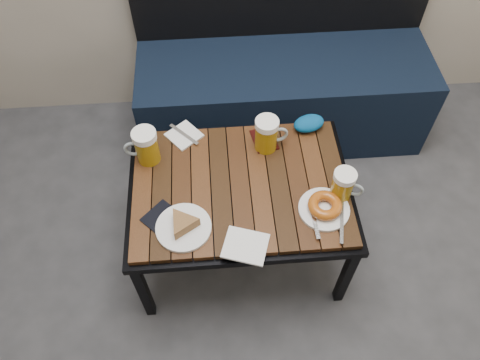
{
  "coord_description": "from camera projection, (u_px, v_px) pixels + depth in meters",
  "views": [
    {
      "loc": [
        -0.17,
        0.03,
        1.89
      ],
      "look_at": [
        -0.09,
        1.04,
        0.5
      ],
      "focal_mm": 35.0,
      "sensor_mm": 36.0,
      "label": 1
    }
  ],
  "objects": [
    {
      "name": "bench",
      "position": [
        282.0,
        87.0,
        2.34
      ],
      "size": [
        1.4,
        0.5,
        0.95
      ],
      "color": "black",
      "rests_on": "ground"
    },
    {
      "name": "cafe_table",
      "position": [
        240.0,
        191.0,
        1.78
      ],
      "size": [
        0.84,
        0.62,
        0.47
      ],
      "color": "black",
      "rests_on": "ground"
    },
    {
      "name": "beer_mug_left",
      "position": [
        146.0,
        146.0,
        1.75
      ],
      "size": [
        0.14,
        0.09,
        0.15
      ],
      "rotation": [
        0.0,
        0.0,
        3.11
      ],
      "color": "#9B700C",
      "rests_on": "cafe_table"
    },
    {
      "name": "beer_mug_centre",
      "position": [
        267.0,
        134.0,
        1.79
      ],
      "size": [
        0.14,
        0.1,
        0.15
      ],
      "rotation": [
        0.0,
        0.0,
        0.13
      ],
      "color": "#9B700C",
      "rests_on": "cafe_table"
    },
    {
      "name": "beer_mug_right",
      "position": [
        343.0,
        185.0,
        1.66
      ],
      "size": [
        0.13,
        0.1,
        0.13
      ],
      "rotation": [
        0.0,
        0.0,
        -0.36
      ],
      "color": "#9B700C",
      "rests_on": "cafe_table"
    },
    {
      "name": "plate_pie",
      "position": [
        183.0,
        225.0,
        1.61
      ],
      "size": [
        0.2,
        0.2,
        0.05
      ],
      "color": "white",
      "rests_on": "cafe_table"
    },
    {
      "name": "plate_bagel",
      "position": [
        325.0,
        207.0,
        1.66
      ],
      "size": [
        0.18,
        0.24,
        0.05
      ],
      "color": "white",
      "rests_on": "cafe_table"
    },
    {
      "name": "napkin_left",
      "position": [
        184.0,
        135.0,
        1.88
      ],
      "size": [
        0.16,
        0.16,
        0.01
      ],
      "rotation": [
        0.0,
        0.0,
        0.68
      ],
      "color": "white",
      "rests_on": "cafe_table"
    },
    {
      "name": "napkin_right",
      "position": [
        245.0,
        246.0,
        1.59
      ],
      "size": [
        0.18,
        0.16,
        0.01
      ],
      "rotation": [
        0.0,
        0.0,
        -0.32
      ],
      "color": "white",
      "rests_on": "cafe_table"
    },
    {
      "name": "passport_navy",
      "position": [
        159.0,
        216.0,
        1.66
      ],
      "size": [
        0.14,
        0.14,
        0.01
      ],
      "primitive_type": "cube",
      "rotation": [
        0.0,
        0.0,
        -0.78
      ],
      "color": "black",
      "rests_on": "cafe_table"
    },
    {
      "name": "passport_burgundy",
      "position": [
        264.0,
        140.0,
        1.87
      ],
      "size": [
        0.11,
        0.14,
        0.01
      ],
      "primitive_type": "cube",
      "rotation": [
        0.0,
        0.0,
        0.19
      ],
      "color": "black",
      "rests_on": "cafe_table"
    },
    {
      "name": "knit_pouch",
      "position": [
        309.0,
        123.0,
        1.89
      ],
      "size": [
        0.15,
        0.12,
        0.06
      ],
      "primitive_type": "ellipsoid",
      "rotation": [
        0.0,
        0.0,
        0.28
      ],
      "color": "navy",
      "rests_on": "cafe_table"
    }
  ]
}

